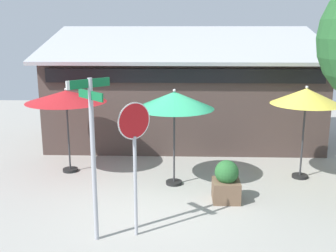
# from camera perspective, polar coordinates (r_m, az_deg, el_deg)

# --- Properties ---
(ground_plane) EXTENTS (28.00, 28.00, 0.10)m
(ground_plane) POSITION_cam_1_polar(r_m,az_deg,el_deg) (10.14, -1.29, -10.70)
(ground_plane) COLOR #9E9B93
(cafe_building) EXTENTS (9.85, 4.69, 4.19)m
(cafe_building) POSITION_cam_1_polar(r_m,az_deg,el_deg) (15.04, 2.21, 3.94)
(cafe_building) COLOR #473833
(cafe_building) RESTS_ON ground
(street_sign_post) EXTENTS (0.67, 0.65, 3.23)m
(street_sign_post) POSITION_cam_1_polar(r_m,az_deg,el_deg) (7.84, -10.52, -2.66)
(street_sign_post) COLOR #A8AAB2
(street_sign_post) RESTS_ON ground
(stop_sign) EXTENTS (0.56, 0.48, 2.75)m
(stop_sign) POSITION_cam_1_polar(r_m,az_deg,el_deg) (7.92, -4.70, -2.75)
(stop_sign) COLOR #A8AAB2
(stop_sign) RESTS_ON ground
(patio_umbrella_crimson_left) EXTENTS (2.29, 2.29, 2.48)m
(patio_umbrella_crimson_left) POSITION_cam_1_polar(r_m,az_deg,el_deg) (11.90, -14.07, 3.95)
(patio_umbrella_crimson_left) COLOR black
(patio_umbrella_crimson_left) RESTS_ON ground
(patio_umbrella_forest_green_center) EXTENTS (2.08, 2.08, 2.60)m
(patio_umbrella_forest_green_center) POSITION_cam_1_polar(r_m,az_deg,el_deg) (10.53, 0.89, 3.53)
(patio_umbrella_forest_green_center) COLOR black
(patio_umbrella_forest_green_center) RESTS_ON ground
(patio_umbrella_mustard_right) EXTENTS (1.90, 1.90, 2.61)m
(patio_umbrella_mustard_right) POSITION_cam_1_polar(r_m,az_deg,el_deg) (11.63, 18.76, 3.84)
(patio_umbrella_mustard_right) COLOR black
(patio_umbrella_mustard_right) RESTS_ON ground
(sidewalk_planter) EXTENTS (0.66, 0.66, 1.03)m
(sidewalk_planter) POSITION_cam_1_polar(r_m,az_deg,el_deg) (10.05, 8.16, -7.77)
(sidewalk_planter) COLOR brown
(sidewalk_planter) RESTS_ON ground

